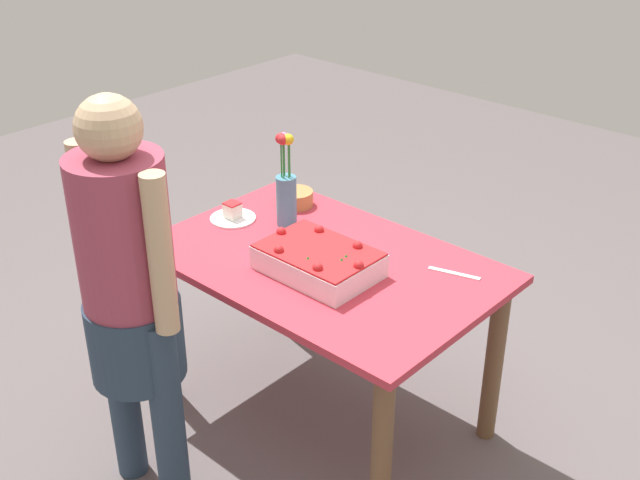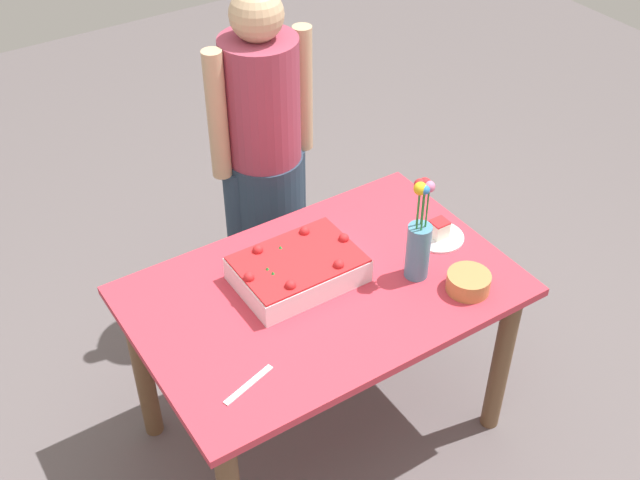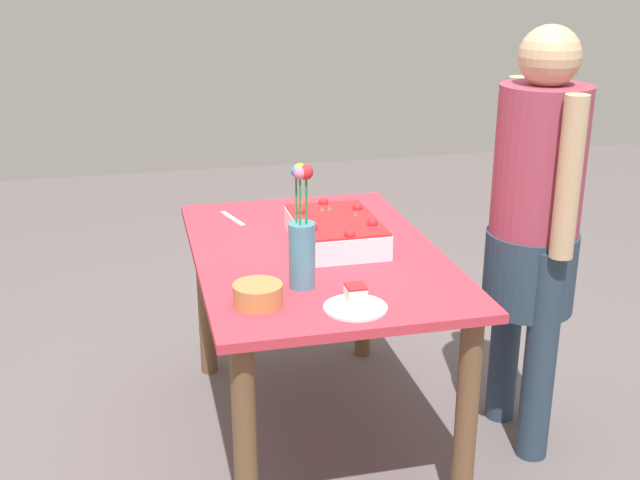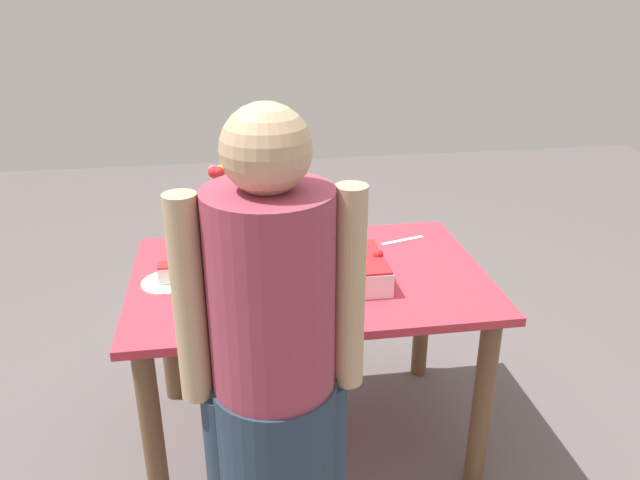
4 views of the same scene
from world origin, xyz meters
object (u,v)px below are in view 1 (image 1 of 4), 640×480
at_px(sheet_cake, 318,260).
at_px(serving_plate_with_slice, 233,214).
at_px(cake_knife, 454,273).
at_px(flower_vase, 286,189).
at_px(person_standing, 129,288).
at_px(fruit_bowl, 296,198).

distance_m(sheet_cake, serving_plate_with_slice, 0.55).
bearing_deg(sheet_cake, serving_plate_with_slice, 171.16).
height_order(cake_knife, flower_vase, flower_vase).
height_order(serving_plate_with_slice, flower_vase, flower_vase).
relative_size(cake_knife, person_standing, 0.13).
height_order(flower_vase, person_standing, person_standing).
height_order(sheet_cake, serving_plate_with_slice, sheet_cake).
bearing_deg(fruit_bowl, sheet_cake, -37.96).
xyz_separation_m(sheet_cake, cake_knife, (0.37, 0.32, -0.05)).
distance_m(cake_knife, flower_vase, 0.75).
xyz_separation_m(fruit_bowl, person_standing, (0.22, -0.99, 0.09)).
bearing_deg(serving_plate_with_slice, sheet_cake, -8.84).
xyz_separation_m(cake_knife, flower_vase, (-0.72, -0.12, 0.15)).
xyz_separation_m(flower_vase, fruit_bowl, (-0.10, 0.15, -0.12)).
bearing_deg(sheet_cake, cake_knife, 40.76).
bearing_deg(person_standing, fruit_bowl, 12.33).
distance_m(sheet_cake, cake_knife, 0.49).
height_order(sheet_cake, cake_knife, sheet_cake).
xyz_separation_m(sheet_cake, serving_plate_with_slice, (-0.55, 0.08, -0.03)).
relative_size(flower_vase, fruit_bowl, 2.64).
height_order(fruit_bowl, person_standing, person_standing).
distance_m(serving_plate_with_slice, fruit_bowl, 0.28).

